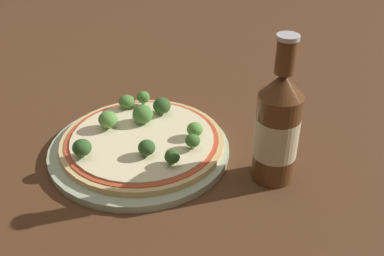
% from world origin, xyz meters
% --- Properties ---
extents(ground_plane, '(3.00, 3.00, 0.00)m').
position_xyz_m(ground_plane, '(0.00, 0.00, 0.00)').
color(ground_plane, '#4C2D19').
extents(plate, '(0.30, 0.30, 0.01)m').
position_xyz_m(plate, '(0.01, -0.03, 0.01)').
color(plate, '#A3B293').
rests_on(plate, ground_plane).
extents(pizza, '(0.27, 0.27, 0.01)m').
position_xyz_m(pizza, '(0.01, -0.02, 0.02)').
color(pizza, tan).
rests_on(pizza, plate).
extents(broccoli_floret_0, '(0.03, 0.03, 0.03)m').
position_xyz_m(broccoli_floret_0, '(0.09, 0.02, 0.04)').
color(broccoli_floret_0, '#89A866').
rests_on(broccoli_floret_0, pizza).
extents(broccoli_floret_1, '(0.03, 0.03, 0.03)m').
position_xyz_m(broccoli_floret_1, '(0.05, -0.06, 0.04)').
color(broccoli_floret_1, '#89A866').
rests_on(broccoli_floret_1, pizza).
extents(broccoli_floret_2, '(0.03, 0.03, 0.03)m').
position_xyz_m(broccoli_floret_2, '(-0.00, 0.06, 0.04)').
color(broccoli_floret_2, '#89A866').
rests_on(broccoli_floret_2, pizza).
extents(broccoli_floret_3, '(0.03, 0.03, 0.03)m').
position_xyz_m(broccoli_floret_3, '(-0.01, 0.02, 0.04)').
color(broccoli_floret_3, '#89A866').
rests_on(broccoli_floret_3, pizza).
extents(broccoli_floret_4, '(0.03, 0.03, 0.03)m').
position_xyz_m(broccoli_floret_4, '(-0.05, -0.03, 0.04)').
color(broccoli_floret_4, '#89A866').
rests_on(broccoli_floret_4, pizza).
extents(broccoli_floret_5, '(0.02, 0.02, 0.02)m').
position_xyz_m(broccoli_floret_5, '(0.09, -0.06, 0.04)').
color(broccoli_floret_5, '#89A866').
rests_on(broccoli_floret_5, pizza).
extents(broccoli_floret_6, '(0.03, 0.03, 0.03)m').
position_xyz_m(broccoli_floret_6, '(-0.04, -0.11, 0.04)').
color(broccoli_floret_6, '#89A866').
rests_on(broccoli_floret_6, pizza).
extents(broccoli_floret_7, '(0.02, 0.02, 0.02)m').
position_xyz_m(broccoli_floret_7, '(0.10, -0.01, 0.04)').
color(broccoli_floret_7, '#89A866').
rests_on(broccoli_floret_7, pizza).
extents(broccoli_floret_8, '(0.03, 0.03, 0.02)m').
position_xyz_m(broccoli_floret_8, '(-0.07, 0.04, 0.04)').
color(broccoli_floret_8, '#89A866').
rests_on(broccoli_floret_8, pizza).
extents(broccoli_floret_9, '(0.02, 0.02, 0.03)m').
position_xyz_m(broccoli_floret_9, '(-0.05, 0.07, 0.04)').
color(broccoli_floret_9, '#89A866').
rests_on(broccoli_floret_9, pizza).
extents(beer_bottle, '(0.06, 0.06, 0.23)m').
position_xyz_m(beer_bottle, '(0.22, 0.02, 0.09)').
color(beer_bottle, '#563319').
rests_on(beer_bottle, ground_plane).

